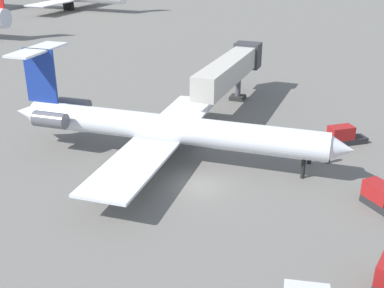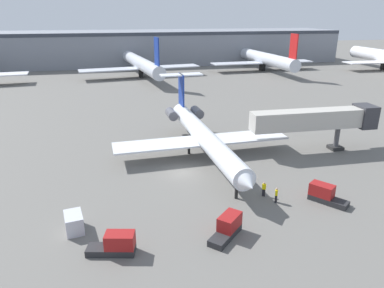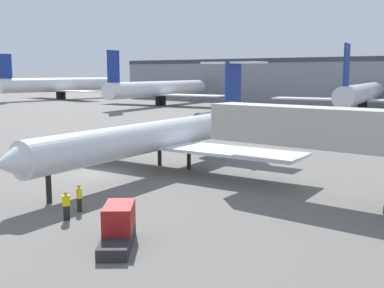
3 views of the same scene
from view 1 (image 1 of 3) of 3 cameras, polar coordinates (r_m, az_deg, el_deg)
ground_plane at (r=40.23m, az=0.86°, el=-5.05°), size 400.00×400.00×0.10m
regional_jet at (r=43.96m, az=-3.91°, el=2.04°), size 24.49×32.11×9.50m
jet_bridge at (r=57.97m, az=4.73°, el=8.90°), size 18.36×3.34×6.43m
ground_crew_marshaller at (r=45.02m, az=13.70°, el=-1.26°), size 0.48×0.43×1.69m
ground_crew_loader at (r=45.57m, az=15.77°, el=-1.18°), size 0.41×0.47×1.69m
baggage_tug_trailing at (r=39.43m, az=21.46°, el=-5.99°), size 3.83×3.81×1.90m
baggage_tug_spare at (r=50.21m, az=17.41°, el=0.89°), size 3.51×4.04×1.90m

